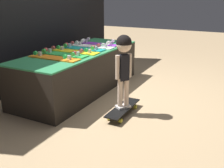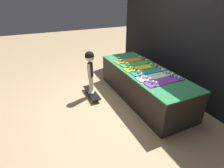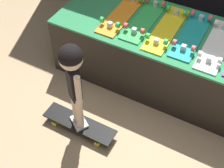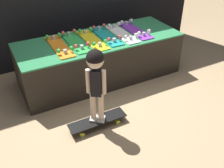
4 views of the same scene
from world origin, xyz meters
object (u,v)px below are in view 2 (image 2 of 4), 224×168
(skateboard_on_floor, at_px, (92,93))
(skateboard_yellow_on_rack, at_px, (141,67))
(skateboard_purple_on_rack, at_px, (165,81))
(skateboard_green_on_rack, at_px, (137,63))
(child, at_px, (90,65))
(skateboard_white_on_rack, at_px, (155,76))
(skateboard_teal_on_rack, at_px, (149,71))
(skateboard_orange_on_rack, at_px, (130,60))

(skateboard_on_floor, bearing_deg, skateboard_yellow_on_rack, 68.11)
(skateboard_on_floor, bearing_deg, skateboard_purple_on_rack, 42.05)
(skateboard_yellow_on_rack, xyz_separation_m, skateboard_on_floor, (-0.38, -0.94, -0.56))
(skateboard_green_on_rack, bearing_deg, child, -98.66)
(skateboard_green_on_rack, relative_size, skateboard_white_on_rack, 1.00)
(skateboard_teal_on_rack, relative_size, child, 0.81)
(skateboard_orange_on_rack, distance_m, skateboard_green_on_rack, 0.23)
(skateboard_purple_on_rack, bearing_deg, skateboard_green_on_rack, 178.80)
(skateboard_orange_on_rack, xyz_separation_m, skateboard_yellow_on_rack, (0.46, -0.01, 0.00))
(skateboard_teal_on_rack, bearing_deg, skateboard_purple_on_rack, -1.44)
(skateboard_green_on_rack, bearing_deg, skateboard_on_floor, -98.66)
(skateboard_white_on_rack, distance_m, skateboard_on_floor, 1.37)
(skateboard_on_floor, height_order, child, child)
(skateboard_purple_on_rack, xyz_separation_m, child, (-1.06, -0.96, 0.08))
(skateboard_white_on_rack, bearing_deg, skateboard_teal_on_rack, 170.55)
(skateboard_yellow_on_rack, height_order, skateboard_white_on_rack, same)
(skateboard_white_on_rack, height_order, skateboard_purple_on_rack, same)
(skateboard_green_on_rack, relative_size, skateboard_purple_on_rack, 1.00)
(skateboard_orange_on_rack, bearing_deg, skateboard_teal_on_rack, 1.36)
(skateboard_yellow_on_rack, distance_m, skateboard_purple_on_rack, 0.68)
(skateboard_teal_on_rack, height_order, skateboard_on_floor, skateboard_teal_on_rack)
(skateboard_green_on_rack, xyz_separation_m, skateboard_purple_on_rack, (0.91, -0.02, 0.00))
(skateboard_teal_on_rack, relative_size, skateboard_on_floor, 1.06)
(skateboard_yellow_on_rack, distance_m, skateboard_white_on_rack, 0.46)
(skateboard_orange_on_rack, relative_size, child, 0.81)
(skateboard_green_on_rack, bearing_deg, skateboard_yellow_on_rack, -9.55)
(skateboard_purple_on_rack, relative_size, skateboard_on_floor, 1.06)
(skateboard_orange_on_rack, height_order, skateboard_green_on_rack, same)
(skateboard_green_on_rack, distance_m, skateboard_purple_on_rack, 0.91)
(skateboard_orange_on_rack, height_order, child, child)
(skateboard_yellow_on_rack, bearing_deg, skateboard_orange_on_rack, 178.18)
(skateboard_on_floor, bearing_deg, skateboard_white_on_rack, 48.17)
(skateboard_white_on_rack, xyz_separation_m, child, (-0.83, -0.93, 0.08))
(skateboard_yellow_on_rack, height_order, skateboard_purple_on_rack, same)
(skateboard_on_floor, bearing_deg, child, -161.57)
(skateboard_teal_on_rack, distance_m, child, 1.14)
(skateboard_orange_on_rack, distance_m, child, 0.96)
(skateboard_white_on_rack, distance_m, skateboard_purple_on_rack, 0.23)
(skateboard_orange_on_rack, xyz_separation_m, skateboard_green_on_rack, (0.23, 0.02, 0.00))
(skateboard_green_on_rack, height_order, skateboard_yellow_on_rack, same)
(skateboard_green_on_rack, xyz_separation_m, skateboard_teal_on_rack, (0.46, -0.01, 0.00))
(skateboard_teal_on_rack, bearing_deg, skateboard_on_floor, -121.98)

